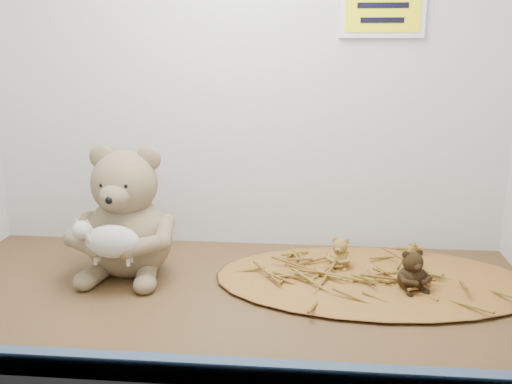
# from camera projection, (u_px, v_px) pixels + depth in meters

# --- Properties ---
(alcove_shell) EXTENTS (1.20, 0.60, 0.90)m
(alcove_shell) POSITION_uv_depth(u_px,v_px,m) (231.00, 55.00, 1.07)
(alcove_shell) COLOR #402C16
(alcove_shell) RESTS_ON ground
(front_rail) EXTENTS (1.19, 0.02, 0.04)m
(front_rail) POSITION_uv_depth(u_px,v_px,m) (199.00, 370.00, 0.82)
(front_rail) COLOR #354965
(front_rail) RESTS_ON shelf_floor
(straw_bed) EXTENTS (0.65, 0.38, 0.01)m
(straw_bed) POSITION_uv_depth(u_px,v_px,m) (373.00, 279.00, 1.16)
(straw_bed) COLOR brown
(straw_bed) RESTS_ON shelf_floor
(main_teddy) EXTENTS (0.23, 0.24, 0.27)m
(main_teddy) POSITION_uv_depth(u_px,v_px,m) (127.00, 211.00, 1.18)
(main_teddy) COLOR olive
(main_teddy) RESTS_ON shelf_floor
(toy_lamb) EXTENTS (0.14, 0.08, 0.09)m
(toy_lamb) POSITION_uv_depth(u_px,v_px,m) (112.00, 241.00, 1.09)
(toy_lamb) COLOR beige
(toy_lamb) RESTS_ON main_teddy
(mini_teddy_tan) EXTENTS (0.07, 0.07, 0.07)m
(mini_teddy_tan) POSITION_uv_depth(u_px,v_px,m) (340.00, 251.00, 1.21)
(mini_teddy_tan) COLOR #9C6933
(mini_teddy_tan) RESTS_ON straw_bed
(mini_teddy_brown) EXTENTS (0.09, 0.09, 0.08)m
(mini_teddy_brown) POSITION_uv_depth(u_px,v_px,m) (412.00, 269.00, 1.09)
(mini_teddy_brown) COLOR black
(mini_teddy_brown) RESTS_ON straw_bed
(wall_sign) EXTENTS (0.16, 0.01, 0.11)m
(wall_sign) POSITION_uv_depth(u_px,v_px,m) (383.00, 5.00, 1.22)
(wall_sign) COLOR yellow
(wall_sign) RESTS_ON back_wall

